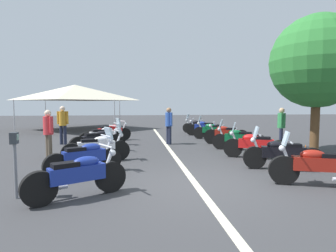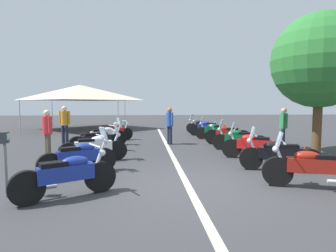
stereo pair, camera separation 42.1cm
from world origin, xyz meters
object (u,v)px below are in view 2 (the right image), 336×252
(motorcycle_left_row_3, at_px, (97,140))
(motorcycle_right_row_5, at_px, (215,131))
(motorcycle_right_row_1, at_px, (279,154))
(bystander_1, at_px, (65,122))
(motorcycle_left_row_0, at_px, (67,175))
(bystander_3, at_px, (170,123))
(motorcycle_right_row_7, at_px, (201,126))
(motorcycle_right_row_2, at_px, (254,145))
(bystander_2, at_px, (283,125))
(motorcycle_left_row_2, at_px, (95,147))
(roadside_tree_0, at_px, (320,61))
(parking_meter, at_px, (5,152))
(motorcycle_left_row_1, at_px, (80,157))
(bystander_0, at_px, (47,130))
(motorcycle_left_row_4, at_px, (104,135))
(motorcycle_right_row_3, at_px, (239,139))
(motorcycle_left_row_5, at_px, (112,132))
(traffic_cone_0, at_px, (304,156))
(event_tent, at_px, (80,93))
(motorcycle_right_row_0, at_px, (314,167))
(motorcycle_right_row_4, at_px, (227,134))
(motorcycle_right_row_6, at_px, (207,128))

(motorcycle_left_row_3, height_order, motorcycle_right_row_5, motorcycle_right_row_5)
(motorcycle_right_row_1, xyz_separation_m, bystander_1, (5.77, 7.30, 0.56))
(motorcycle_left_row_0, height_order, bystander_3, bystander_3)
(motorcycle_right_row_7, xyz_separation_m, bystander_1, (-4.20, 7.13, 0.57))
(motorcycle_right_row_2, bearing_deg, bystander_2, -111.34)
(motorcycle_right_row_7, bearing_deg, bystander_2, 138.73)
(motorcycle_left_row_2, relative_size, bystander_3, 1.25)
(motorcycle_right_row_5, distance_m, roadside_tree_0, 5.83)
(parking_meter, bearing_deg, motorcycle_left_row_1, 54.31)
(motorcycle_right_row_1, xyz_separation_m, motorcycle_right_row_7, (9.97, 0.17, -0.01))
(bystander_0, bearing_deg, motorcycle_left_row_4, -159.68)
(motorcycle_left_row_1, height_order, bystander_1, bystander_1)
(motorcycle_left_row_4, xyz_separation_m, parking_meter, (-6.61, 0.94, 0.43))
(motorcycle_right_row_3, xyz_separation_m, parking_meter, (-4.96, 6.37, 0.43))
(motorcycle_right_row_1, bearing_deg, motorcycle_left_row_3, -15.58)
(motorcycle_left_row_5, relative_size, bystander_1, 1.16)
(traffic_cone_0, height_order, event_tent, event_tent)
(roadside_tree_0, bearing_deg, motorcycle_right_row_5, 32.97)
(motorcycle_left_row_0, relative_size, bystander_0, 1.12)
(motorcycle_left_row_3, relative_size, motorcycle_right_row_0, 0.91)
(motorcycle_left_row_5, distance_m, motorcycle_right_row_0, 9.87)
(motorcycle_left_row_3, distance_m, motorcycle_right_row_7, 8.51)
(motorcycle_left_row_3, height_order, motorcycle_left_row_4, motorcycle_left_row_4)
(motorcycle_left_row_0, height_order, motorcycle_left_row_4, motorcycle_left_row_4)
(motorcycle_left_row_2, distance_m, bystander_0, 1.94)
(bystander_3, relative_size, roadside_tree_0, 0.33)
(motorcycle_left_row_0, relative_size, bystander_2, 1.09)
(motorcycle_left_row_5, relative_size, motorcycle_right_row_2, 1.00)
(motorcycle_right_row_4, bearing_deg, bystander_3, 12.57)
(motorcycle_right_row_4, bearing_deg, bystander_0, 40.13)
(motorcycle_right_row_7, bearing_deg, bystander_0, 76.92)
(motorcycle_left_row_3, relative_size, motorcycle_right_row_6, 0.91)
(bystander_1, bearing_deg, motorcycle_right_row_0, 55.33)
(motorcycle_right_row_7, xyz_separation_m, bystander_2, (-6.19, -2.22, 0.52))
(motorcycle_left_row_2, height_order, parking_meter, parking_meter)
(motorcycle_right_row_7, height_order, event_tent, event_tent)
(roadside_tree_0, bearing_deg, event_tent, 45.36)
(motorcycle_right_row_1, xyz_separation_m, traffic_cone_0, (0.51, -1.03, -0.18))
(bystander_0, bearing_deg, roadside_tree_0, 142.22)
(motorcycle_left_row_4, xyz_separation_m, bystander_2, (-1.18, -7.46, 0.51))
(traffic_cone_0, bearing_deg, motorcycle_right_row_3, 19.79)
(motorcycle_right_row_4, xyz_separation_m, motorcycle_right_row_5, (1.84, 0.09, -0.00))
(motorcycle_left_row_1, relative_size, motorcycle_right_row_5, 0.93)
(motorcycle_right_row_5, bearing_deg, traffic_cone_0, 124.24)
(motorcycle_right_row_4, bearing_deg, motorcycle_left_row_4, 20.26)
(bystander_3, bearing_deg, motorcycle_right_row_3, -62.57)
(motorcycle_left_row_2, height_order, motorcycle_left_row_4, motorcycle_left_row_4)
(motorcycle_right_row_6, height_order, traffic_cone_0, motorcycle_right_row_6)
(motorcycle_left_row_5, distance_m, traffic_cone_0, 8.87)
(motorcycle_right_row_3, relative_size, motorcycle_right_row_6, 0.95)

